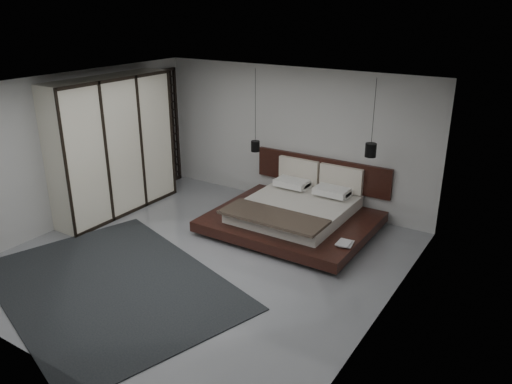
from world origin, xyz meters
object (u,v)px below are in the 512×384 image
Objects in this scene: pendant_left at (255,146)px; rug at (111,285)px; pendant_right at (371,150)px; lattice_screen at (164,129)px; bed at (295,213)px; wardrobe at (113,146)px.

rug is (-0.15, -3.76, -1.29)m from pendant_left.
rug is (-2.51, -3.76, -1.57)m from pendant_right.
pendant_left is at bearing -1.96° from lattice_screen.
pendant_left reaches higher than bed.
wardrobe reaches higher than bed.
pendant_right is at bearing -1.00° from lattice_screen.
bed is 1.61m from pendant_left.
rug is at bearing -111.87° from bed.
pendant_right reaches higher than rug.
rug is (2.33, -3.85, -1.29)m from lattice_screen.
pendant_right is at bearing 21.36° from bed.
pendant_left is at bearing 158.64° from bed.
bed is 1.05× the size of wardrobe.
lattice_screen is at bearing 171.50° from bed.
pendant_left is at bearing 36.54° from wardrobe.
rug is at bearing -45.53° from wardrobe.
lattice_screen is 0.96× the size of wardrobe.
lattice_screen is at bearing 121.18° from rug.
pendant_left is 0.41× the size of rug.
wardrobe is at bearing -160.22° from pendant_right.
pendant_right is (2.36, -0.00, 0.28)m from pendant_left.
bed is at bearing 19.22° from wardrobe.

